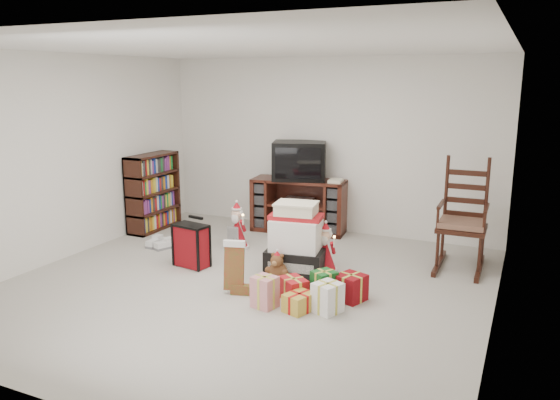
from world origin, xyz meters
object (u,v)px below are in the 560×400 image
object	(u,v)px
mrs_claus_figurine	(237,231)
crt_television	(299,161)
gift_pile	(296,244)
santa_figurine	(325,253)
red_suitcase	(191,245)
gift_cluster	(311,293)
tv_stand	(299,205)
bookshelf	(153,193)
rocking_chair	(462,229)
teddy_bear	(278,269)
sneaker_pair	(160,244)

from	to	relation	value
mrs_claus_figurine	crt_television	xyz separation A→B (m)	(0.41, 1.11, 0.80)
gift_pile	mrs_claus_figurine	bearing A→B (deg)	144.45
gift_pile	santa_figurine	bearing A→B (deg)	27.25
red_suitcase	gift_cluster	world-z (taller)	red_suitcase
gift_pile	gift_cluster	bearing A→B (deg)	-66.05
tv_stand	crt_television	bearing A→B (deg)	-67.07
gift_cluster	santa_figurine	bearing A→B (deg)	101.87
bookshelf	rocking_chair	distance (m)	4.35
gift_pile	teddy_bear	world-z (taller)	gift_pile
tv_stand	rocking_chair	size ratio (longest dim) A/B	1.03
red_suitcase	teddy_bear	distance (m)	1.14
gift_pile	crt_television	distance (m)	1.91
bookshelf	mrs_claus_figurine	world-z (taller)	bookshelf
sneaker_pair	gift_cluster	xyz separation A→B (m)	(2.51, -0.90, 0.07)
red_suitcase	mrs_claus_figurine	world-z (taller)	mrs_claus_figurine
rocking_chair	red_suitcase	world-z (taller)	rocking_chair
rocking_chair	crt_television	xyz separation A→B (m)	(-2.35, 0.61, 0.58)
gift_pile	sneaker_pair	xyz separation A→B (m)	(-2.03, 0.15, -0.31)
bookshelf	teddy_bear	size ratio (longest dim) A/B	3.51
mrs_claus_figurine	bookshelf	bearing A→B (deg)	168.21
rocking_chair	gift_cluster	bearing A→B (deg)	-124.71
gift_pile	teddy_bear	size ratio (longest dim) A/B	2.56
gift_pile	santa_figurine	world-z (taller)	gift_pile
rocking_chair	sneaker_pair	distance (m)	3.84
rocking_chair	crt_television	size ratio (longest dim) A/B	1.56
red_suitcase	gift_pile	bearing A→B (deg)	23.07
bookshelf	sneaker_pair	world-z (taller)	bookshelf
teddy_bear	gift_cluster	bearing A→B (deg)	-37.70
rocking_chair	teddy_bear	xyz separation A→B (m)	(-1.76, -1.35, -0.32)
gift_cluster	bookshelf	bearing A→B (deg)	152.72
santa_figurine	sneaker_pair	distance (m)	2.32
gift_cluster	crt_television	size ratio (longest dim) A/B	1.17
tv_stand	santa_figurine	xyz separation A→B (m)	(0.95, -1.46, -0.16)
rocking_chair	sneaker_pair	xyz separation A→B (m)	(-3.71, -0.89, -0.41)
tv_stand	santa_figurine	world-z (taller)	tv_stand
mrs_claus_figurine	crt_television	size ratio (longest dim) A/B	0.73
red_suitcase	sneaker_pair	size ratio (longest dim) A/B	1.71
mrs_claus_figurine	gift_cluster	size ratio (longest dim) A/B	0.63
tv_stand	red_suitcase	xyz separation A→B (m)	(-0.55, -1.96, -0.13)
teddy_bear	santa_figurine	distance (m)	0.64
gift_pile	red_suitcase	world-z (taller)	gift_pile
mrs_claus_figurine	rocking_chair	bearing A→B (deg)	10.31
rocking_chair	gift_pile	size ratio (longest dim) A/B	1.66
bookshelf	santa_figurine	distance (m)	3.04
rocking_chair	sneaker_pair	bearing A→B (deg)	-167.38
rocking_chair	gift_cluster	world-z (taller)	rocking_chair
crt_television	santa_figurine	bearing A→B (deg)	-75.32
bookshelf	red_suitcase	size ratio (longest dim) A/B	1.85
tv_stand	gift_pile	distance (m)	1.79
red_suitcase	sneaker_pair	xyz separation A→B (m)	(-0.81, 0.45, -0.21)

